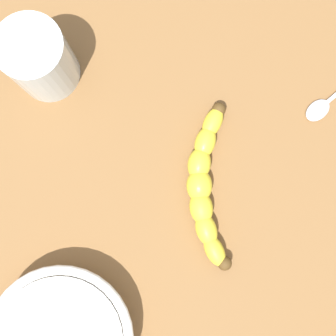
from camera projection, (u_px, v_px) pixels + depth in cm
name	position (u px, v px, depth cm)	size (l,w,h in cm)	color
wooden_tabletop	(190.00, 138.00, 60.54)	(120.00, 120.00, 3.00)	brown
banana	(205.00, 185.00, 56.72)	(20.86, 8.02, 3.29)	yellow
smoothie_glass	(40.00, 60.00, 55.10)	(8.14, 8.14, 9.82)	silver
teaspoon	(322.00, 107.00, 59.05)	(6.26, 10.68, 0.80)	silver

